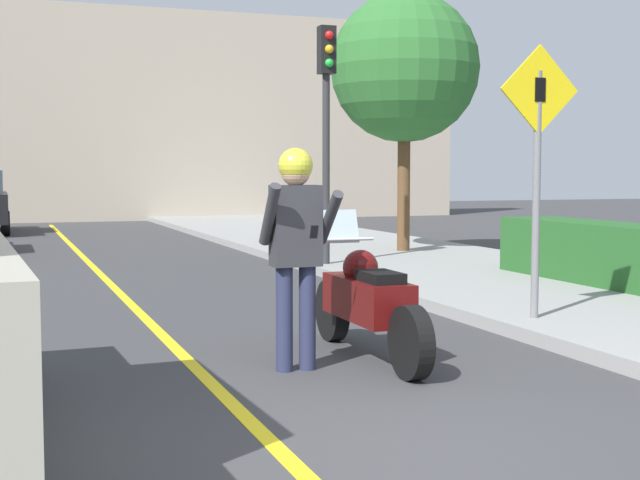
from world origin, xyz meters
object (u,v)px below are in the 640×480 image
Objects in this scene: crossing_sign at (538,155)px; street_tree at (405,68)px; motorcycle at (367,302)px; person_biker at (296,233)px; traffic_light at (327,100)px.

street_tree is (2.10, 7.61, 1.77)m from crossing_sign.
crossing_sign is at bearing 16.38° from motorcycle.
street_tree reaches higher than crossing_sign.
person_biker is 0.38× the size of street_tree.
person_biker reaches higher than motorcycle.
street_tree is at bearing 38.90° from traffic_light.
motorcycle is 9.77m from street_tree.
motorcycle is at bearing 19.34° from person_biker.
crossing_sign is 0.57× the size of street_tree.
crossing_sign is 8.09m from street_tree.
street_tree is (4.24, 8.24, 3.09)m from motorcycle.
crossing_sign is 5.89m from traffic_light.
crossing_sign is (2.14, 0.63, 1.31)m from motorcycle.
crossing_sign is at bearing -88.65° from traffic_light.
person_biker is 0.66× the size of crossing_sign.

